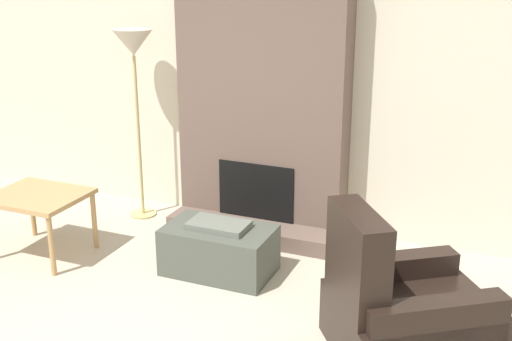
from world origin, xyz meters
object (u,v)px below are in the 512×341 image
at_px(floor_lamp_left, 134,52).
at_px(ottoman, 219,249).
at_px(armchair, 399,314).
at_px(side_table, 38,201).

bearing_deg(floor_lamp_left, ottoman, -33.19).
xyz_separation_m(ottoman, armchair, (1.55, -0.57, 0.08)).
height_order(ottoman, armchair, armchair).
relative_size(armchair, floor_lamp_left, 0.68).
distance_m(ottoman, armchair, 1.66).
bearing_deg(side_table, ottoman, 10.35).
xyz_separation_m(armchair, side_table, (-3.11, 0.28, 0.21)).
distance_m(ottoman, floor_lamp_left, 2.04).
bearing_deg(ottoman, side_table, -169.65).
height_order(ottoman, side_table, side_table).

